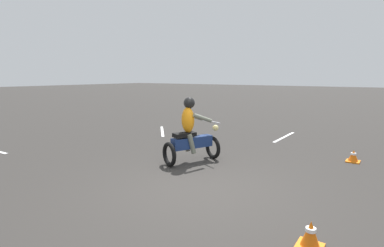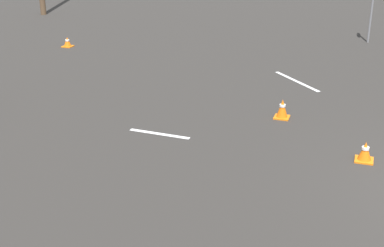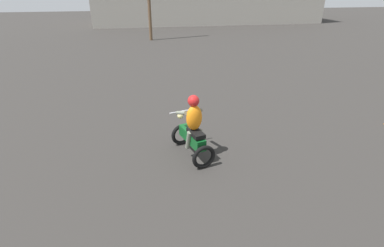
% 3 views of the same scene
% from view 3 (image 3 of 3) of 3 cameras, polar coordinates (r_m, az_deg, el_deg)
% --- Properties ---
extents(motorcycle_rider_background, '(0.96, 1.56, 1.66)m').
position_cam_3_polar(motorcycle_rider_background, '(7.38, 0.12, -1.33)').
color(motorcycle_rider_background, black).
rests_on(motorcycle_rider_background, ground).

